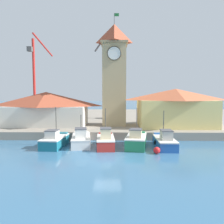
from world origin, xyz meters
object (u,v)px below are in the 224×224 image
fishing_boat_left_outer (81,139)px  fishing_boat_center (165,141)px  clock_tower (114,73)px  fishing_boat_mid_left (136,140)px  mooring_buoy (157,150)px  fishing_boat_far_left (55,140)px  port_crane_near (108,87)px  fishing_boat_left_inner (106,140)px  port_crane_far (35,85)px  warehouse_left (46,108)px  warehouse_right (175,107)px

fishing_boat_left_outer → fishing_boat_center: 9.52m
clock_tower → fishing_boat_center: bearing=-60.7°
fishing_boat_mid_left → clock_tower: bearing=104.2°
mooring_buoy → fishing_boat_mid_left: bearing=123.8°
fishing_boat_left_outer → fishing_boat_center: fishing_boat_center is taller
fishing_boat_far_left → port_crane_near: (5.42, 19.11, 6.56)m
fishing_boat_left_inner → port_crane_far: bearing=124.2°
warehouse_left → mooring_buoy: bearing=-38.8°
port_crane_near → port_crane_far: (-16.60, 5.72, 0.63)m
clock_tower → warehouse_right: clock_tower is taller
fishing_boat_left_outer → warehouse_right: warehouse_right is taller
fishing_boat_far_left → mooring_buoy: 11.37m
port_crane_near → mooring_buoy: (5.61, -21.88, -6.93)m
clock_tower → port_crane_far: 23.29m
fishing_boat_far_left → fishing_boat_left_outer: fishing_boat_far_left is taller
warehouse_left → mooring_buoy: (14.78, -11.88, -3.36)m
fishing_boat_mid_left → warehouse_left: size_ratio=0.40×
fishing_boat_far_left → fishing_boat_center: fishing_boat_far_left is taller
fishing_boat_left_outer → fishing_boat_left_inner: bearing=-16.4°
fishing_boat_mid_left → clock_tower: 13.33m
port_crane_far → mooring_buoy: (22.21, -27.60, -7.55)m
fishing_boat_left_outer → port_crane_near: 19.71m
fishing_boat_far_left → warehouse_right: (15.86, 8.52, 3.22)m
fishing_boat_mid_left → warehouse_right: bearing=52.3°
clock_tower → warehouse_left: size_ratio=1.37×
fishing_boat_center → warehouse_right: bearing=68.1°
fishing_boat_far_left → fishing_boat_mid_left: 9.23m
warehouse_right → port_crane_near: size_ratio=0.67×
clock_tower → mooring_buoy: 16.09m
warehouse_left → fishing_boat_far_left: bearing=-67.6°
fishing_boat_mid_left → clock_tower: size_ratio=0.29×
fishing_boat_mid_left → warehouse_right: 11.30m
fishing_boat_left_outer → fishing_boat_mid_left: (6.33, -0.77, 0.07)m
fishing_boat_far_left → mooring_buoy: (11.03, -2.77, -0.37)m
fishing_boat_center → warehouse_right: size_ratio=0.46×
fishing_boat_left_outer → clock_tower: clock_tower is taller
fishing_boat_left_outer → warehouse_right: size_ratio=0.48×
mooring_buoy → fishing_boat_center: bearing=62.7°
fishing_boat_center → port_crane_near: (-6.96, 19.26, 6.57)m
fishing_boat_mid_left → port_crane_near: size_ratio=0.30×
port_crane_far → fishing_boat_far_left: bearing=-65.7°
fishing_boat_left_outer → port_crane_near: bearing=82.2°
clock_tower → warehouse_right: (9.17, -1.45, -5.24)m
fishing_boat_mid_left → fishing_boat_center: fishing_boat_mid_left is taller
warehouse_right → mooring_buoy: bearing=-113.2°
fishing_boat_left_outer → fishing_boat_mid_left: fishing_boat_mid_left is taller
clock_tower → fishing_boat_far_left: bearing=-123.9°
warehouse_right → fishing_boat_left_inner: bearing=-139.3°
fishing_boat_left_inner → fishing_boat_mid_left: size_ratio=0.96×
fishing_boat_left_outer → mooring_buoy: 8.85m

